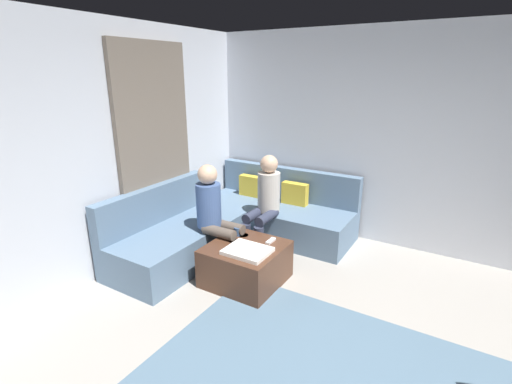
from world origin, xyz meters
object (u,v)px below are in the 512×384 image
game_remote (271,241)px  person_on_couch_side (216,213)px  sectional_couch (236,223)px  coffee_mug (238,231)px  ottoman (246,264)px  person_on_couch_back (265,200)px

game_remote → person_on_couch_side: 0.70m
sectional_couch → coffee_mug: 0.72m
ottoman → game_remote: bearing=50.7°
ottoman → sectional_couch: bearing=129.9°
person_on_couch_back → person_on_couch_side: 0.72m
sectional_couch → person_on_couch_side: size_ratio=2.12×
coffee_mug → person_on_couch_side: (-0.25, -0.06, 0.19)m
game_remote → coffee_mug: bearing=-174.3°
sectional_couch → ottoman: bearing=-50.1°
sectional_couch → person_on_couch_side: person_on_couch_side is taller
coffee_mug → person_on_couch_side: person_on_couch_side is taller
ottoman → person_on_couch_side: size_ratio=0.63×
sectional_couch → ottoman: sectional_couch is taller
game_remote → person_on_couch_back: (-0.40, 0.58, 0.23)m
person_on_couch_back → coffee_mug: bearing=90.4°
ottoman → coffee_mug: size_ratio=8.00×
sectional_couch → game_remote: bearing=-33.1°
ottoman → game_remote: (0.18, 0.22, 0.22)m
coffee_mug → person_on_couch_back: size_ratio=0.08×
coffee_mug → person_on_couch_back: person_on_couch_back is taller
ottoman → person_on_couch_back: (-0.22, 0.80, 0.45)m
ottoman → person_on_couch_side: bearing=165.3°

